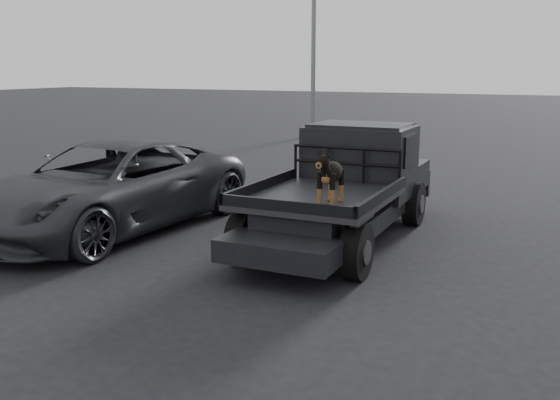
% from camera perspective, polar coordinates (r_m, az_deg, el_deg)
% --- Properties ---
extents(ground, '(120.00, 120.00, 0.00)m').
position_cam_1_polar(ground, '(8.16, -1.10, -7.55)').
color(ground, black).
rests_on(ground, ground).
extents(flatbed_ute, '(2.00, 5.40, 0.92)m').
position_cam_1_polar(flatbed_ute, '(10.02, 5.56, -1.13)').
color(flatbed_ute, black).
rests_on(flatbed_ute, ground).
extents(ute_cab, '(1.72, 1.30, 0.88)m').
position_cam_1_polar(ute_cab, '(10.74, 7.37, 4.60)').
color(ute_cab, black).
rests_on(ute_cab, flatbed_ute).
extents(headache_rack, '(1.80, 0.08, 0.55)m').
position_cam_1_polar(headache_rack, '(10.06, 6.03, 3.18)').
color(headache_rack, black).
rests_on(headache_rack, flatbed_ute).
extents(dog, '(0.32, 0.60, 0.74)m').
position_cam_1_polar(dog, '(8.44, 4.68, 2.15)').
color(dog, black).
rests_on(dog, flatbed_ute).
extents(parked_suv, '(2.84, 5.54, 1.50)m').
position_cam_1_polar(parked_suv, '(10.99, -15.39, 1.21)').
color(parked_suv, '#323338').
rests_on(parked_suv, ground).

